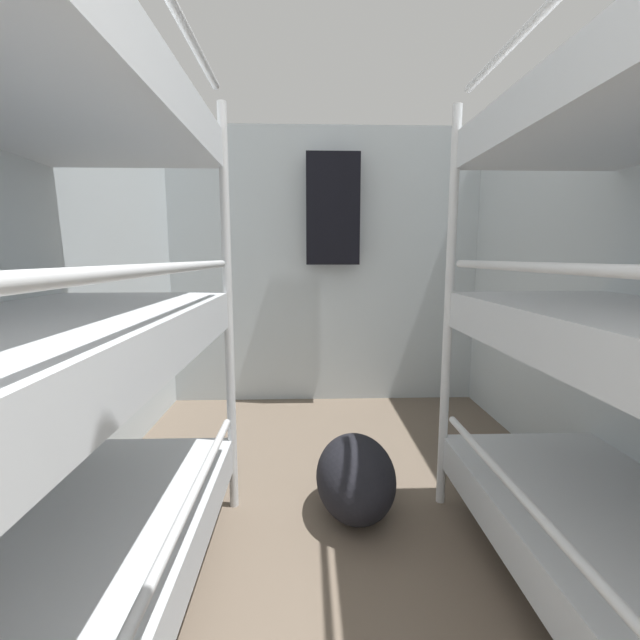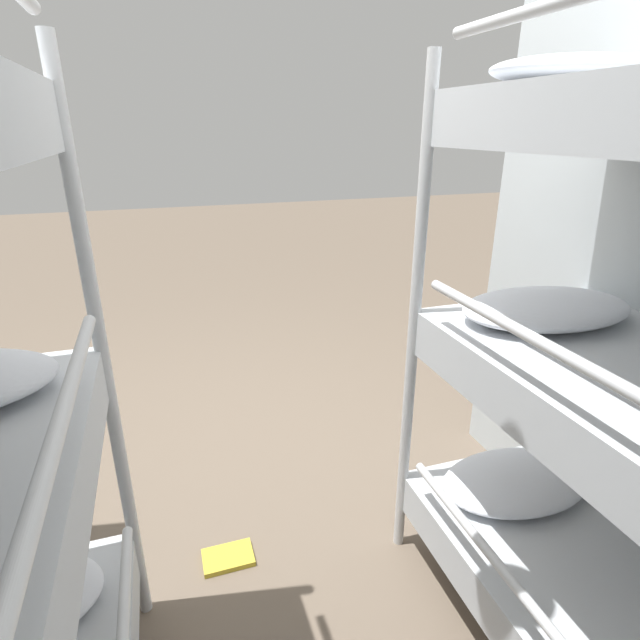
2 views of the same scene
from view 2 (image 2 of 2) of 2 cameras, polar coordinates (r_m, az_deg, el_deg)
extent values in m
plane|color=#6B5B4C|center=(2.76, -7.40, -18.20)|extent=(20.00, 20.00, 0.00)
cylinder|color=silver|center=(1.93, 10.57, -2.37)|extent=(0.04, 0.04, 1.98)
ellipsoid|color=white|center=(2.27, 21.47, -16.69)|extent=(0.63, 0.40, 0.09)
ellipsoid|color=white|center=(1.93, 24.43, 1.30)|extent=(0.63, 0.40, 0.09)
ellipsoid|color=white|center=(1.84, 28.26, 23.74)|extent=(0.63, 0.40, 0.09)
cylinder|color=silver|center=(1.73, -23.14, -6.68)|extent=(0.04, 0.04, 1.98)
cylinder|color=silver|center=(0.81, -30.61, -20.74)|extent=(0.03, 1.65, 0.03)
cube|color=gold|center=(2.42, -10.46, -25.14)|extent=(0.22, 0.14, 0.02)
camera|label=1|loc=(1.85, -1.88, 6.62)|focal=24.00mm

